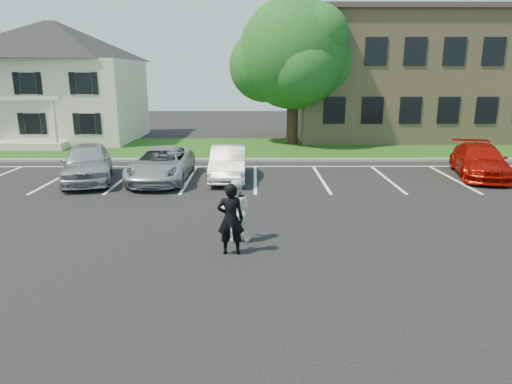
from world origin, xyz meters
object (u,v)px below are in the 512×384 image
at_px(man_black_suit, 231,219).
at_px(man_white_shirt, 236,210).
at_px(car_silver_minivan, 161,164).
at_px(car_red_compact, 480,161).
at_px(office_building, 454,76).
at_px(car_silver_west, 87,162).
at_px(car_white_sedan, 228,163).
at_px(tree, 295,56).
at_px(house, 57,82).

height_order(man_black_suit, man_white_shirt, man_black_suit).
xyz_separation_m(car_silver_minivan, car_red_compact, (13.60, 0.72, 0.00)).
height_order(office_building, man_black_suit, office_building).
height_order(car_silver_west, car_white_sedan, car_silver_west).
bearing_deg(office_building, man_black_suit, -123.33).
bearing_deg(car_silver_minivan, car_silver_west, -177.38).
distance_m(tree, man_white_shirt, 18.00).
bearing_deg(office_building, man_white_shirt, -124.25).
bearing_deg(man_white_shirt, car_silver_minivan, -64.89).
bearing_deg(house, tree, -7.94).
relative_size(tree, car_silver_minivan, 1.79).
bearing_deg(man_white_shirt, office_building, -124.47).
bearing_deg(car_silver_minivan, man_black_suit, -67.46).
bearing_deg(tree, house, 172.06).
xyz_separation_m(house, car_silver_minivan, (9.10, -12.20, -3.15)).
bearing_deg(man_black_suit, car_white_sedan, -88.58).
distance_m(car_silver_west, car_white_sedan, 5.79).
distance_m(man_black_suit, man_white_shirt, 0.90).
distance_m(house, tree, 15.65).
xyz_separation_m(house, car_silver_west, (6.09, -12.32, -3.04)).
relative_size(man_white_shirt, car_silver_west, 0.36).
height_order(man_white_shirt, car_silver_minivan, man_white_shirt).
bearing_deg(house, car_white_sedan, -45.10).
bearing_deg(tree, car_white_sedan, -110.06).
xyz_separation_m(car_silver_west, car_silver_minivan, (3.01, 0.12, -0.11)).
height_order(car_silver_minivan, car_red_compact, car_red_compact).
bearing_deg(car_white_sedan, house, 134.12).
xyz_separation_m(car_white_sedan, car_red_compact, (10.84, 0.43, 0.01)).
distance_m(man_black_suit, car_red_compact, 13.53).
distance_m(house, car_red_compact, 25.63).
relative_size(man_black_suit, car_white_sedan, 0.44).
bearing_deg(tree, man_black_suit, -99.58).
relative_size(man_white_shirt, car_red_compact, 0.36).
bearing_deg(house, car_silver_west, -63.71).
relative_size(office_building, man_black_suit, 12.52).
xyz_separation_m(house, tree, (15.42, -2.15, 1.52)).
distance_m(office_building, car_silver_minivan, 23.13).
relative_size(man_black_suit, man_white_shirt, 1.07).
bearing_deg(car_red_compact, man_black_suit, -125.69).
height_order(tree, car_silver_minivan, tree).
xyz_separation_m(car_silver_west, car_white_sedan, (5.77, 0.42, -0.11)).
distance_m(man_white_shirt, car_red_compact, 12.89).
bearing_deg(car_red_compact, car_silver_minivan, -162.89).
xyz_separation_m(office_building, car_silver_minivan, (-17.90, -14.22, -3.47)).
height_order(man_white_shirt, car_white_sedan, man_white_shirt).
xyz_separation_m(tree, car_red_compact, (7.28, -9.32, -4.66)).
bearing_deg(car_white_sedan, office_building, 41.83).
bearing_deg(man_white_shirt, tree, -99.99).
height_order(house, man_white_shirt, house).
bearing_deg(man_black_suit, house, -60.64).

